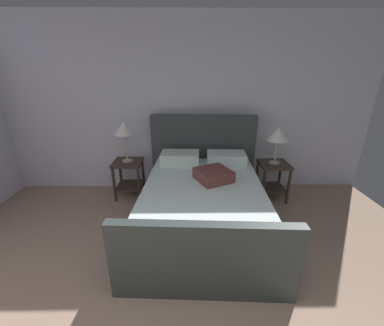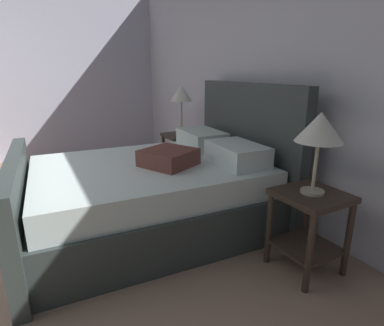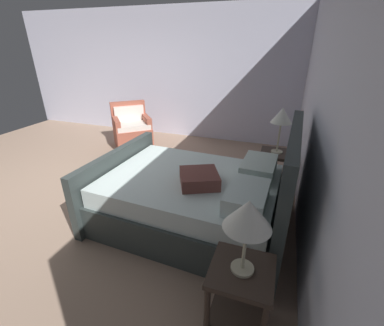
{
  "view_description": "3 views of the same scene",
  "coord_description": "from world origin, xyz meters",
  "px_view_note": "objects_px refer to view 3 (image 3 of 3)",
  "views": [
    {
      "loc": [
        0.0,
        -0.52,
        1.93
      ],
      "look_at": [
        0.04,
        2.3,
        0.84
      ],
      "focal_mm": 22.49,
      "sensor_mm": 36.0,
      "label": 1
    },
    {
      "loc": [
        2.67,
        1.24,
        1.41
      ],
      "look_at": [
        0.43,
        2.43,
        0.65
      ],
      "focal_mm": 28.83,
      "sensor_mm": 36.0,
      "label": 2
    },
    {
      "loc": [
        2.67,
        3.01,
        2.01
      ],
      "look_at": [
        -0.01,
        2.07,
        0.7
      ],
      "focal_mm": 24.27,
      "sensor_mm": 36.0,
      "label": 3
    }
  ],
  "objects_px": {
    "table_lamp_right": "(248,216)",
    "nightstand_left": "(275,165)",
    "table_lamp_left": "(282,117)",
    "nightstand_right": "(240,289)",
    "armchair": "(132,130)",
    "bed": "(196,197)"
  },
  "relations": [
    {
      "from": "nightstand_right",
      "to": "table_lamp_left",
      "type": "distance_m",
      "value": 2.39
    },
    {
      "from": "nightstand_right",
      "to": "nightstand_left",
      "type": "height_order",
      "value": "same"
    },
    {
      "from": "nightstand_left",
      "to": "table_lamp_left",
      "type": "height_order",
      "value": "table_lamp_left"
    },
    {
      "from": "nightstand_left",
      "to": "armchair",
      "type": "bearing_deg",
      "value": -107.71
    },
    {
      "from": "table_lamp_right",
      "to": "armchair",
      "type": "height_order",
      "value": "table_lamp_right"
    },
    {
      "from": "table_lamp_right",
      "to": "nightstand_left",
      "type": "height_order",
      "value": "table_lamp_right"
    },
    {
      "from": "nightstand_left",
      "to": "armchair",
      "type": "distance_m",
      "value": 3.12
    },
    {
      "from": "table_lamp_right",
      "to": "armchair",
      "type": "bearing_deg",
      "value": -138.53
    },
    {
      "from": "table_lamp_left",
      "to": "bed",
      "type": "bearing_deg",
      "value": -35.96
    },
    {
      "from": "table_lamp_right",
      "to": "nightstand_left",
      "type": "relative_size",
      "value": 0.93
    },
    {
      "from": "table_lamp_left",
      "to": "armchair",
      "type": "height_order",
      "value": "table_lamp_left"
    },
    {
      "from": "nightstand_right",
      "to": "table_lamp_left",
      "type": "xyz_separation_m",
      "value": [
        -2.28,
        0.12,
        0.71
      ]
    },
    {
      "from": "table_lamp_right",
      "to": "armchair",
      "type": "relative_size",
      "value": 0.54
    },
    {
      "from": "table_lamp_right",
      "to": "nightstand_left",
      "type": "bearing_deg",
      "value": 177.06
    },
    {
      "from": "bed",
      "to": "table_lamp_right",
      "type": "height_order",
      "value": "bed"
    },
    {
      "from": "nightstand_right",
      "to": "armchair",
      "type": "distance_m",
      "value": 4.31
    },
    {
      "from": "nightstand_left",
      "to": "table_lamp_right",
      "type": "bearing_deg",
      "value": -2.94
    },
    {
      "from": "table_lamp_right",
      "to": "table_lamp_left",
      "type": "xyz_separation_m",
      "value": [
        -2.28,
        0.12,
        0.07
      ]
    },
    {
      "from": "bed",
      "to": "table_lamp_left",
      "type": "relative_size",
      "value": 3.53
    },
    {
      "from": "table_lamp_left",
      "to": "nightstand_right",
      "type": "bearing_deg",
      "value": -2.94
    },
    {
      "from": "bed",
      "to": "table_lamp_left",
      "type": "bearing_deg",
      "value": 144.04
    },
    {
      "from": "table_lamp_left",
      "to": "table_lamp_right",
      "type": "bearing_deg",
      "value": -2.94
    }
  ]
}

